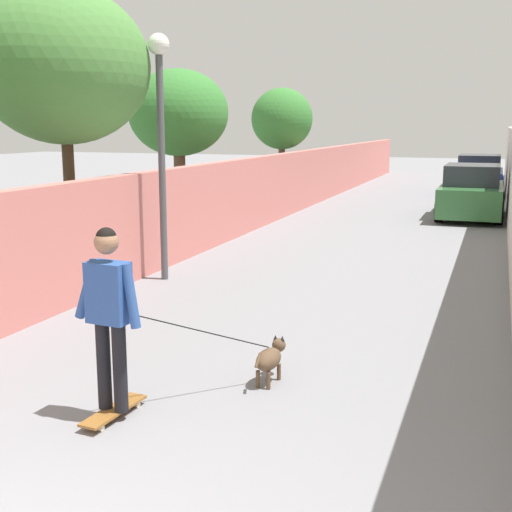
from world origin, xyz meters
The scene contains 11 objects.
ground_plane centered at (14.00, 0.00, 0.00)m, with size 80.00×80.00×0.00m, color gray.
wall_left centered at (12.00, 3.21, 0.92)m, with size 48.00×0.30×1.84m, color #CC726B.
tree_left_near centered at (13.00, 4.78, 2.94)m, with size 2.48×2.48×4.03m.
tree_left_mid centered at (19.00, 4.01, 2.84)m, with size 2.00×2.00×3.85m.
tree_left_far centered at (7.50, 4.16, 3.62)m, with size 2.88×2.88×4.92m.
lamp_post centered at (8.05, 2.66, 2.86)m, with size 0.36×0.36×4.16m.
skateboard centered at (2.81, 0.46, 0.07)m, with size 0.81×0.26×0.08m.
person_skateboarder centered at (2.81, 0.46, 1.09)m, with size 0.25×0.71×1.71m.
dog centered at (4.12, -0.62, 0.27)m, with size 1.64×1.22×1.06m.
car_near centered at (18.14, -2.06, 0.71)m, with size 3.93×1.80×1.54m.
car_far centered at (24.91, -2.06, 0.71)m, with size 3.91×1.80×1.54m.
Camera 1 is at (-2.20, -2.76, 2.69)m, focal length 46.90 mm.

